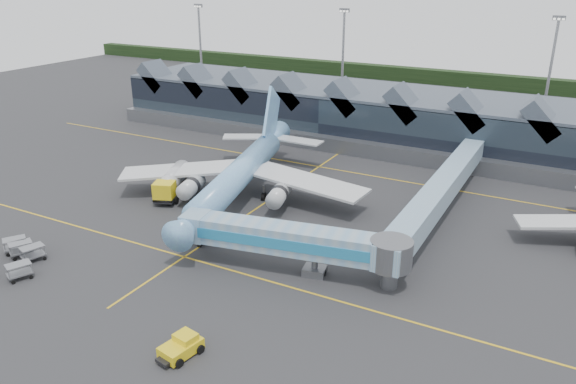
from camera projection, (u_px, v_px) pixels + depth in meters
The scene contains 10 objects.
ground at pixel (224, 230), 71.06m from camera, with size 260.00×260.00×0.00m, color #2B2B2E.
taxi_stripes at pixel (264, 203), 79.23m from camera, with size 120.00×60.00×0.01m.
tree_line_far at pixel (443, 77), 160.17m from camera, with size 260.00×4.00×4.00m, color black.
terminal at pixel (339, 111), 110.17m from camera, with size 90.00×22.25×12.52m.
light_masts at pixel (496, 71), 108.44m from camera, with size 132.40×42.56×22.45m.
main_airliner at pixel (242, 171), 79.89m from camera, with size 35.90×42.04×13.67m.
jet_bridge at pixel (305, 243), 59.74m from camera, with size 25.42×8.04×5.46m.
fuel_truck at pixel (174, 180), 82.00m from camera, with size 6.37×10.94×3.73m.
pushback_tug at pixel (181, 347), 47.94m from camera, with size 3.10×4.29×1.77m.
baggage_carts at pixel (14, 257), 62.47m from camera, with size 8.27×8.74×1.72m.
Camera 1 is at (37.73, -52.58, 30.85)m, focal length 35.00 mm.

